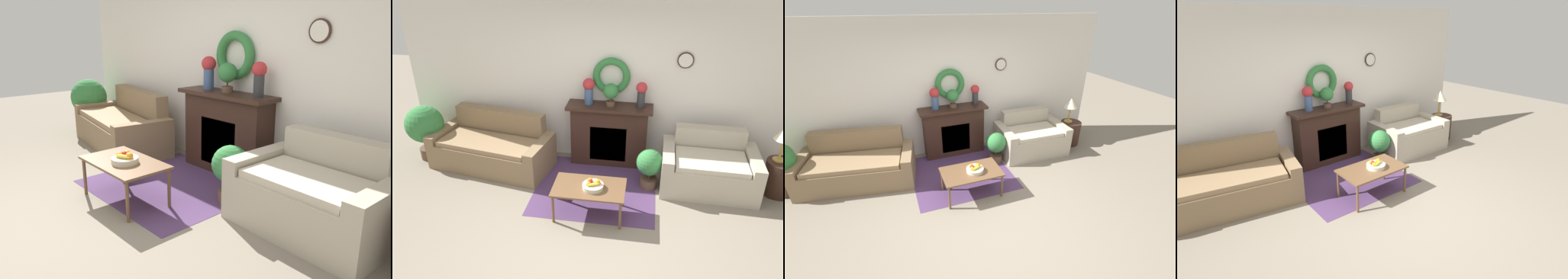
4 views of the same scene
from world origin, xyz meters
The scene contains 14 objects.
ground_plane centered at (0.00, 0.00, 0.00)m, with size 16.00×16.00×0.00m, color gray.
floor_rug centered at (-0.07, 1.40, 0.00)m, with size 1.80×1.68×0.01m.
wall_back centered at (0.00, 2.41, 1.35)m, with size 6.80×0.18×2.70m.
fireplace centered at (0.03, 2.21, 0.53)m, with size 1.36×0.41×1.04m.
couch_left centered at (-1.84, 1.82, 0.31)m, with size 2.05×1.19×0.88m.
loveseat_right centered at (1.59, 1.73, 0.31)m, with size 1.42×0.96×0.84m.
coffee_table centered at (-0.07, 0.76, 0.40)m, with size 0.96×0.58×0.45m.
fruit_bowl centered at (-0.02, 0.74, 0.49)m, with size 0.28×0.28×0.12m.
side_table_by_loveseat centered at (2.61, 1.71, 0.26)m, with size 0.44×0.44×0.53m.
table_lamp centered at (2.55, 1.75, 0.94)m, with size 0.28×0.28×0.54m.
vase_on_mantel_left centered at (-0.31, 2.21, 1.29)m, with size 0.19×0.19×0.42m.
vase_on_mantel_right centered at (0.51, 2.21, 1.27)m, with size 0.17×0.17×0.40m.
potted_plant_on_mantel centered at (0.04, 2.19, 1.26)m, with size 0.24×0.24×0.36m.
potted_plant_floor_by_loveseat centered at (0.72, 1.56, 0.38)m, with size 0.40×0.40×0.63m.
Camera 3 is at (-1.16, -2.59, 2.86)m, focal length 24.00 mm.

